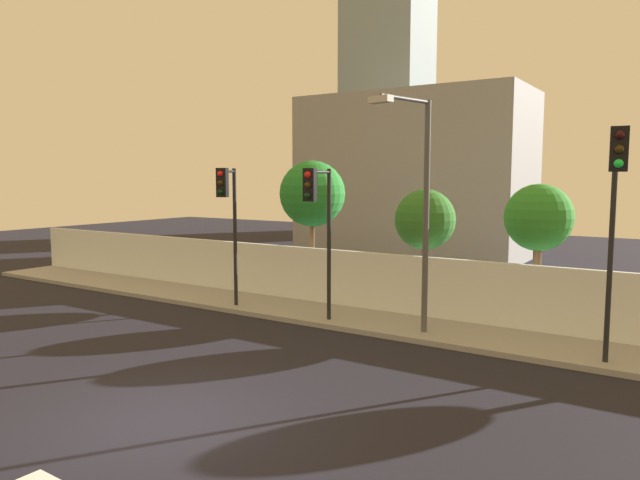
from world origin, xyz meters
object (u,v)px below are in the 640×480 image
at_px(traffic_light_right, 615,197).
at_px(roadside_tree_midleft, 425,220).
at_px(traffic_light_left, 228,207).
at_px(street_lamp_curbside, 419,195).
at_px(traffic_light_center, 319,211).
at_px(roadside_tree_midright, 539,219).
at_px(roadside_tree_leftmost, 312,194).

height_order(traffic_light_right, roadside_tree_midleft, traffic_light_right).
height_order(traffic_light_left, street_lamp_curbside, street_lamp_curbside).
xyz_separation_m(traffic_light_center, roadside_tree_midright, (5.13, 3.58, -0.24)).
bearing_deg(roadside_tree_midleft, roadside_tree_leftmost, -180.00).
bearing_deg(roadside_tree_leftmost, roadside_tree_midright, 0.00).
bearing_deg(traffic_light_left, street_lamp_curbside, 2.98).
bearing_deg(street_lamp_curbside, traffic_light_center, -169.18).
height_order(traffic_light_center, traffic_light_right, traffic_light_right).
bearing_deg(street_lamp_curbside, roadside_tree_leftmost, 150.59).
distance_m(traffic_light_right, street_lamp_curbside, 4.69).
height_order(traffic_light_center, roadside_tree_leftmost, roadside_tree_leftmost).
distance_m(roadside_tree_leftmost, roadside_tree_midleft, 4.36).
height_order(street_lamp_curbside, roadside_tree_midleft, street_lamp_curbside).
relative_size(street_lamp_curbside, roadside_tree_midleft, 1.56).
bearing_deg(traffic_light_left, roadside_tree_leftmost, 74.39).
xyz_separation_m(traffic_light_left, roadside_tree_leftmost, (0.94, 3.38, 0.33)).
relative_size(traffic_light_right, roadside_tree_midright, 1.25).
relative_size(traffic_light_center, roadside_tree_leftmost, 0.90).
bearing_deg(roadside_tree_leftmost, traffic_light_center, -53.94).
distance_m(traffic_light_left, traffic_light_center, 3.55).
relative_size(traffic_light_right, roadside_tree_leftmost, 1.05).
bearing_deg(traffic_light_right, roadside_tree_midright, 122.95).
bearing_deg(traffic_light_center, roadside_tree_midright, 34.90).
height_order(traffic_light_left, roadside_tree_midright, traffic_light_left).
relative_size(roadside_tree_leftmost, roadside_tree_midright, 1.19).
xyz_separation_m(traffic_light_right, street_lamp_curbside, (-4.66, 0.54, -0.04)).
bearing_deg(roadside_tree_midright, roadside_tree_leftmost, 180.00).
distance_m(traffic_light_right, roadside_tree_leftmost, 10.68).
distance_m(roadside_tree_leftmost, roadside_tree_midright, 7.76).
relative_size(traffic_light_right, street_lamp_curbside, 0.84).
xyz_separation_m(roadside_tree_leftmost, roadside_tree_midright, (7.74, 0.00, -0.58)).
distance_m(traffic_light_left, roadside_tree_midleft, 6.24).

